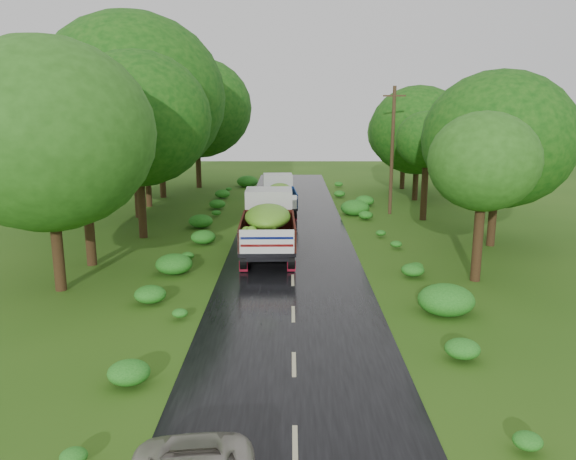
{
  "coord_description": "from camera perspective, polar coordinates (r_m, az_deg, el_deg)",
  "views": [
    {
      "loc": [
        -0.11,
        -15.08,
        7.41
      ],
      "look_at": [
        -0.22,
        10.37,
        1.7
      ],
      "focal_mm": 35.0,
      "sensor_mm": 36.0,
      "label": 1
    }
  ],
  "objects": [
    {
      "name": "road",
      "position": [
        21.4,
        0.52,
        -7.58
      ],
      "size": [
        6.5,
        80.0,
        0.02
      ],
      "primitive_type": "cube",
      "color": "black",
      "rests_on": "ground"
    },
    {
      "name": "shrubs",
      "position": [
        29.92,
        0.44,
        -1.0
      ],
      "size": [
        11.9,
        44.0,
        0.7
      ],
      "color": "#1A6B19",
      "rests_on": "ground"
    },
    {
      "name": "utility_pole",
      "position": [
        38.93,
        10.55,
        8.05
      ],
      "size": [
        1.45,
        0.63,
        8.61
      ],
      "rotation": [
        0.0,
        0.0,
        -0.36
      ],
      "color": "#382616",
      "rests_on": "ground"
    },
    {
      "name": "trees_right",
      "position": [
        38.89,
        15.01,
        9.1
      ],
      "size": [
        6.3,
        30.25,
        7.43
      ],
      "color": "black",
      "rests_on": "ground"
    },
    {
      "name": "truck_far",
      "position": [
        38.91,
        -0.92,
        3.79
      ],
      "size": [
        2.47,
        6.08,
        2.51
      ],
      "rotation": [
        0.0,
        0.0,
        0.06
      ],
      "color": "black",
      "rests_on": "ground"
    },
    {
      "name": "trees_left",
      "position": [
        38.54,
        -14.37,
        11.5
      ],
      "size": [
        6.54,
        33.2,
        10.01
      ],
      "color": "black",
      "rests_on": "ground"
    },
    {
      "name": "ground",
      "position": [
        16.8,
        0.61,
        -13.52
      ],
      "size": [
        120.0,
        120.0,
        0.0
      ],
      "primitive_type": "plane",
      "color": "#254E10",
      "rests_on": "ground"
    },
    {
      "name": "road_lines",
      "position": [
        22.34,
        0.51,
        -6.67
      ],
      "size": [
        0.12,
        69.6,
        0.0
      ],
      "color": "#BFB78C",
      "rests_on": "road"
    },
    {
      "name": "truck_near",
      "position": [
        28.11,
        -2.01,
        0.91
      ],
      "size": [
        2.66,
        7.17,
        2.99
      ],
      "rotation": [
        0.0,
        0.0,
        0.02
      ],
      "color": "black",
      "rests_on": "ground"
    }
  ]
}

